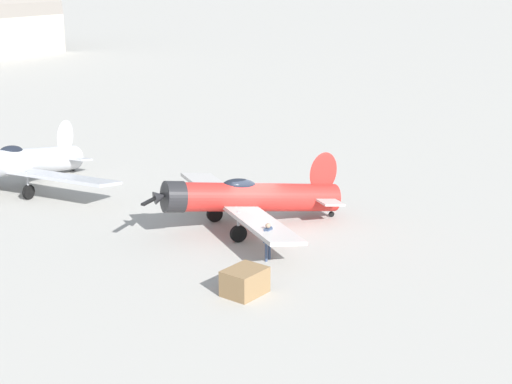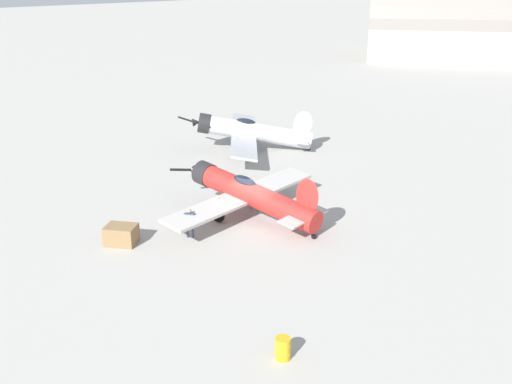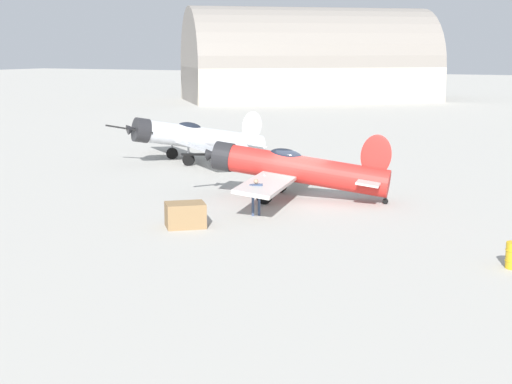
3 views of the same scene
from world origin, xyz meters
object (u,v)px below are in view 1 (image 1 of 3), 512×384
Objects in this scene: airplane_foreground at (247,198)px; ground_crew_mechanic at (268,238)px; equipment_crate at (245,282)px; airplane_mid_apron at (17,163)px.

airplane_foreground reaches higher than ground_crew_mechanic.
airplane_foreground is 5.75× the size of equipment_crate.
ground_crew_mechanic is at bearing 78.31° from airplane_mid_apron.
equipment_crate is at bearing 103.04° from ground_crew_mechanic.
airplane_foreground is 14.47m from airplane_mid_apron.
airplane_foreground is at bearing -49.26° from ground_crew_mechanic.
airplane_mid_apron is 19.37m from equipment_crate.
ground_crew_mechanic is at bearing 79.90° from airplane_foreground.
airplane_foreground reaches higher than equipment_crate.
airplane_foreground is 7.04× the size of ground_crew_mechanic.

